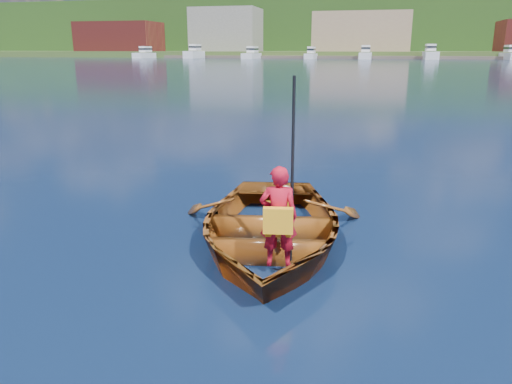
{
  "coord_description": "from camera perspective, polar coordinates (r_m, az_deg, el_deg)",
  "views": [
    {
      "loc": [
        1.03,
        -5.64,
        2.56
      ],
      "look_at": [
        -0.45,
        0.59,
        0.73
      ],
      "focal_mm": 35.0,
      "sensor_mm": 36.0,
      "label": 1
    }
  ],
  "objects": [
    {
      "name": "shoreline",
      "position": [
        242.37,
        13.81,
        17.36
      ],
      "size": [
        400.0,
        140.0,
        22.0
      ],
      "color": "#30501C",
      "rests_on": "ground"
    },
    {
      "name": "child_paddler",
      "position": [
        5.76,
        2.6,
        -2.82
      ],
      "size": [
        0.48,
        0.39,
        2.19
      ],
      "color": "red",
      "rests_on": "ground"
    },
    {
      "name": "waterfront_buildings",
      "position": [
        170.94,
        10.99,
        17.43
      ],
      "size": [
        202.0,
        16.0,
        14.0
      ],
      "color": "brown",
      "rests_on": "ground"
    },
    {
      "name": "hillside_trees",
      "position": [
        253.2,
        3.71,
        19.66
      ],
      "size": [
        308.44,
        81.38,
        25.44
      ],
      "color": "#382314",
      "rests_on": "ground"
    },
    {
      "name": "ground",
      "position": [
        6.28,
        2.79,
        -8.14
      ],
      "size": [
        600.0,
        600.0,
        0.0
      ],
      "color": "#152B40",
      "rests_on": "ground"
    },
    {
      "name": "dock",
      "position": [
        153.73,
        11.99,
        14.83
      ],
      "size": [
        159.93,
        14.15,
        0.8
      ],
      "color": "brown",
      "rests_on": "ground"
    },
    {
      "name": "marina_yachts",
      "position": [
        149.0,
        14.96,
        14.99
      ],
      "size": [
        141.85,
        13.62,
        4.4
      ],
      "color": "white",
      "rests_on": "ground"
    },
    {
      "name": "rowboat",
      "position": [
        6.76,
        1.5,
        -3.93
      ],
      "size": [
        3.43,
        4.37,
        0.82
      ],
      "color": "brown",
      "rests_on": "ground"
    }
  ]
}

